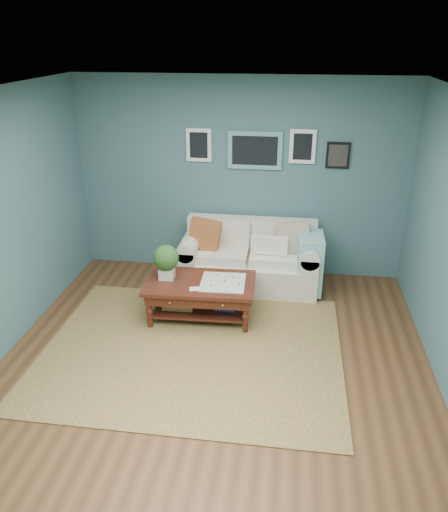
# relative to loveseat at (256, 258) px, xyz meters

# --- Properties ---
(room_shell) EXTENTS (5.00, 5.02, 2.70)m
(room_shell) POSITION_rel_loveseat_xyz_m (-0.27, -1.97, 0.97)
(room_shell) COLOR brown
(room_shell) RESTS_ON ground
(area_rug) EXTENTS (3.22, 2.58, 0.01)m
(area_rug) POSITION_rel_loveseat_xyz_m (-0.55, -1.65, -0.38)
(area_rug) COLOR brown
(area_rug) RESTS_ON ground
(loveseat) EXTENTS (1.87, 0.85, 0.96)m
(loveseat) POSITION_rel_loveseat_xyz_m (0.00, 0.00, 0.00)
(loveseat) COLOR beige
(loveseat) RESTS_ON ground
(coffee_table) EXTENTS (1.32, 0.80, 0.90)m
(coffee_table) POSITION_rel_loveseat_xyz_m (-0.65, -0.95, 0.01)
(coffee_table) COLOR #350D0A
(coffee_table) RESTS_ON ground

